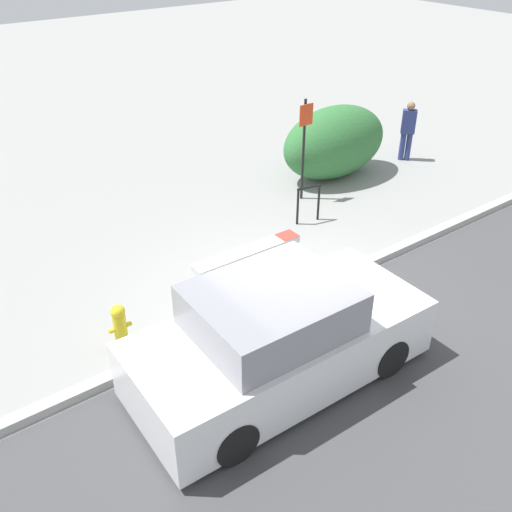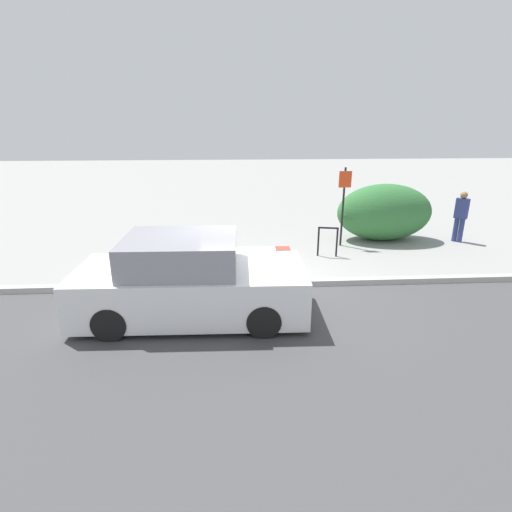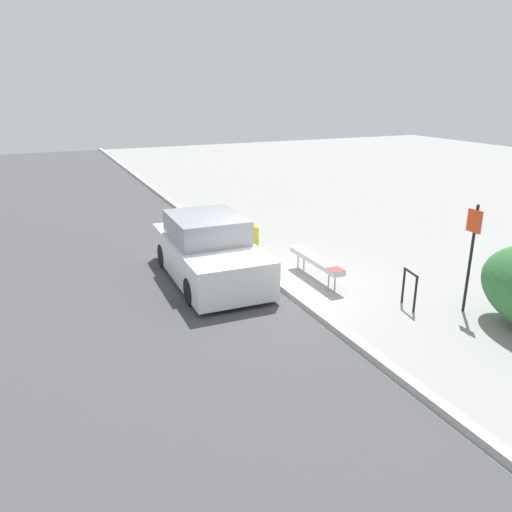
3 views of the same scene
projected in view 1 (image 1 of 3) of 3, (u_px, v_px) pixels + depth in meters
ground_plane at (289, 301)px, 9.73m from camera, size 60.00×60.00×0.00m
curb at (289, 298)px, 9.70m from camera, size 60.00×0.20×0.13m
bench at (248, 253)px, 10.12m from camera, size 2.14×0.35×0.57m
bike_rack at (308, 200)px, 11.90m from camera, size 0.55×0.16×0.83m
sign_post at (304, 141)px, 12.39m from camera, size 0.36×0.08×2.30m
fire_hydrant at (120, 325)px, 8.53m from camera, size 0.36×0.22×0.77m
shrub_hedge at (335, 142)px, 13.77m from camera, size 2.92×1.57×1.74m
pedestrian at (408, 129)px, 14.68m from camera, size 0.38×0.39×1.54m
parked_car_near at (278, 339)px, 7.81m from camera, size 4.26×1.96×1.57m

